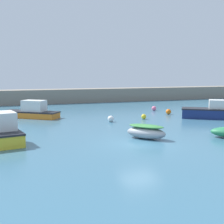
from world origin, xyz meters
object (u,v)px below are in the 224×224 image
Objects in this scene: mooring_buoy_pink at (154,108)px; mooring_buoy_orange at (168,112)px; motorboat_grey_hull at (1,131)px; motorboat_with_cabin at (32,112)px; rowboat_with_red_cover at (146,132)px; cabin_cruiser_white at (216,112)px; mooring_buoy_white at (111,119)px; mooring_buoy_yellow at (144,117)px.

mooring_buoy_orange is (-0.01, -3.48, 0.01)m from mooring_buoy_pink.
motorboat_grey_hull is at bearing -145.70° from mooring_buoy_pink.
motorboat_with_cabin is 9.97× the size of mooring_buoy_orange.
rowboat_with_red_cover is 9.87m from motorboat_grey_hull.
mooring_buoy_orange reaches higher than mooring_buoy_pink.
rowboat_with_red_cover reaches higher than mooring_buoy_pink.
mooring_buoy_pink is (-2.85, 7.90, -0.40)m from cabin_cruiser_white.
rowboat_with_red_cover is 0.47× the size of cabin_cruiser_white.
cabin_cruiser_white is (17.40, -6.85, 0.04)m from motorboat_with_cabin.
motorboat_grey_hull is 21.30m from mooring_buoy_pink.
motorboat_with_cabin is at bearing 142.13° from mooring_buoy_white.
rowboat_with_red_cover is 12.53m from cabin_cruiser_white.
motorboat_with_cabin is at bearing -26.03° from motorboat_grey_hull.
mooring_buoy_pink is at bearing 54.41° from mooring_buoy_yellow.
mooring_buoy_orange is at bearing -22.72° from cabin_cruiser_white.
rowboat_with_red_cover is 16.29m from mooring_buoy_pink.
mooring_buoy_pink is (17.59, 12.00, -0.47)m from motorboat_grey_hull.
rowboat_with_red_cover is 13.35m from mooring_buoy_orange.
motorboat_grey_hull is 9.01× the size of mooring_buoy_orange.
mooring_buoy_pink is at bearing 111.38° from rowboat_with_red_cover.
motorboat_with_cabin reaches higher than mooring_buoy_white.
mooring_buoy_white reaches higher than mooring_buoy_pink.
mooring_buoy_pink is at bearing -137.75° from motorboat_with_cabin.
mooring_buoy_white is at bearing -70.22° from motorboat_grey_hull.
motorboat_grey_hull is (-9.61, 2.20, 0.24)m from rowboat_with_red_cover.
mooring_buoy_white is at bearing -160.18° from mooring_buoy_orange.
motorboat_grey_hull reaches higher than mooring_buoy_white.
mooring_buoy_orange is 8.29m from mooring_buoy_white.
mooring_buoy_white is (-10.66, 1.61, -0.39)m from cabin_cruiser_white.
mooring_buoy_yellow is 3.72m from mooring_buoy_white.
rowboat_with_red_cover is at bearing -126.63° from mooring_buoy_orange.
rowboat_with_red_cover reaches higher than mooring_buoy_orange.
cabin_cruiser_white is 8.41m from mooring_buoy_pink.
rowboat_with_red_cover is at bearing 64.49° from cabin_cruiser_white.
mooring_buoy_yellow is 0.85× the size of mooring_buoy_orange.
mooring_buoy_orange is (-2.87, 4.42, -0.39)m from cabin_cruiser_white.
motorboat_with_cabin is at bearing 155.69° from mooring_buoy_yellow.
motorboat_with_cabin is 18.70m from cabin_cruiser_white.
cabin_cruiser_white is at bearing -17.05° from mooring_buoy_yellow.
rowboat_with_red_cover is at bearing -114.55° from mooring_buoy_yellow.
mooring_buoy_white is at bearing -179.75° from motorboat_with_cabin.
mooring_buoy_yellow is at bearing -151.02° from mooring_buoy_orange.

